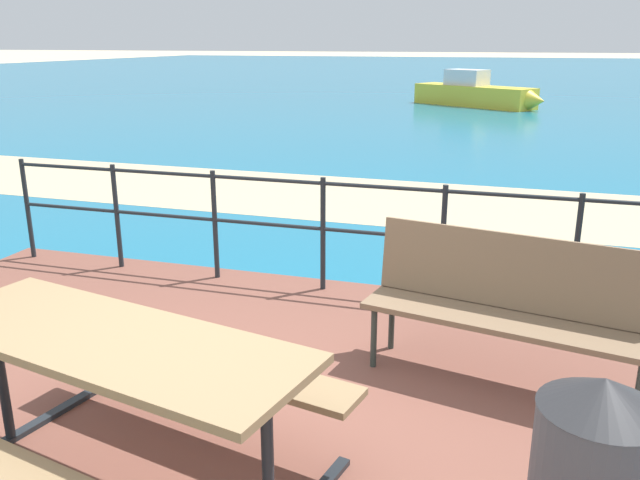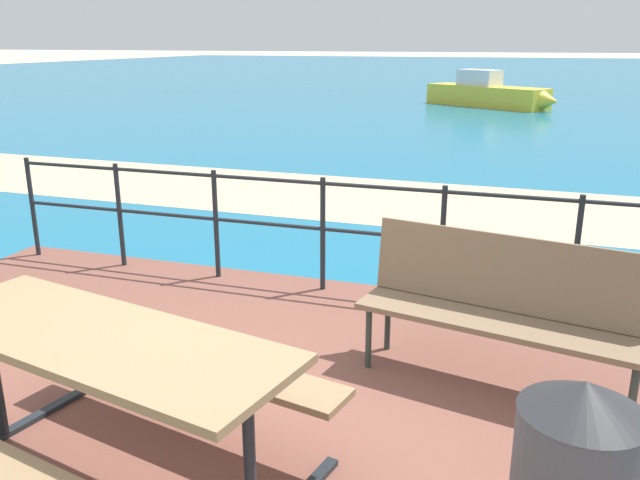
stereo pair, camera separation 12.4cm
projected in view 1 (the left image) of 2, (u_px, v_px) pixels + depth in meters
ground_plane at (192, 459)px, 3.40m from camera, size 240.00×240.00×0.00m
patio_paving at (191, 454)px, 3.39m from camera, size 6.40×5.20×0.06m
sea_water at (499, 75)px, 39.97m from camera, size 90.00×90.00×0.01m
beach_strip at (398, 201)px, 8.80m from camera, size 54.03×3.21×0.01m
picnic_table at (114, 378)px, 2.90m from camera, size 2.11×1.72×0.79m
park_bench at (508, 299)px, 3.93m from camera, size 1.75×0.75×0.91m
railing_fence at (323, 221)px, 5.38m from camera, size 5.94×0.04×0.96m
boat_near at (475, 93)px, 21.27m from camera, size 4.38×3.17×1.15m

